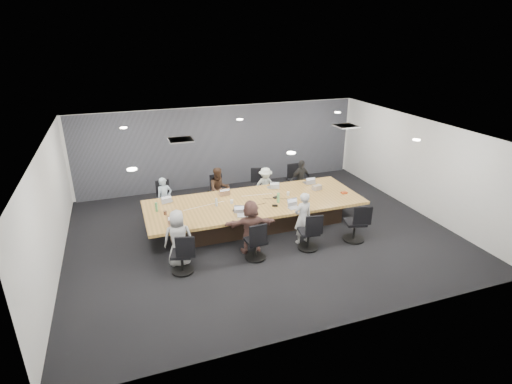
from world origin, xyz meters
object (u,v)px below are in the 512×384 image
object	(u,v)px
person_1	(219,189)
person_5	(251,227)
chair_7	(355,225)
conference_table	(255,212)
person_2	(265,186)
laptop_5	(244,215)
laptop_3	(308,183)
mug_brown	(165,213)
snack_packet	(344,193)
person_3	(301,180)
laptop_2	(272,187)
laptop_1	(224,194)
bottle_green_right	(278,198)
chair_0	(164,201)
laptop_6	(294,208)
bottle_green_left	(156,207)
chair_4	(182,257)
chair_6	(308,234)
person_4	(178,238)
laptop_4	(174,226)
canvas_bag	(317,187)
bottle_clear	(216,202)
chair_2	(262,187)
chair_3	(296,183)
stapler	(275,206)
laptop_0	(167,201)
person_0	(165,198)
person_6	(303,218)
chair_1	(217,195)
chair_5	(256,244)

from	to	relation	value
person_1	person_5	size ratio (longest dim) A/B	0.99
chair_7	conference_table	bearing A→B (deg)	156.17
person_2	laptop_5	distance (m)	2.57
laptop_3	mug_brown	distance (m)	4.60
person_2	snack_packet	distance (m)	2.48
person_3	laptop_2	bearing A→B (deg)	-167.57
laptop_1	bottle_green_right	bearing A→B (deg)	134.78
chair_0	laptop_6	bearing A→B (deg)	135.24
bottle_green_left	person_2	bearing A→B (deg)	18.04
chair_4	chair_6	bearing A→B (deg)	16.48
chair_0	person_3	size ratio (longest dim) A/B	0.57
person_1	laptop_2	size ratio (longest dim) A/B	4.71
person_4	laptop_4	distance (m)	0.55
canvas_bag	snack_packet	distance (m)	0.81
chair_7	snack_packet	world-z (taller)	chair_7
chair_7	bottle_clear	bearing A→B (deg)	166.32
person_4	chair_2	bearing A→B (deg)	-128.27
chair_2	person_3	size ratio (longest dim) A/B	0.64
chair_3	stapler	size ratio (longest dim) A/B	5.64
chair_4	laptop_0	world-z (taller)	chair_4
person_5	bottle_green_left	size ratio (longest dim) A/B	5.57
chair_6	laptop_4	distance (m)	3.32
laptop_2	laptop_0	bearing A→B (deg)	11.95
person_0	person_2	world-z (taller)	person_0
laptop_1	person_4	distance (m)	2.73
person_0	person_5	distance (m)	3.21
person_6	chair_2	bearing A→B (deg)	-97.70
person_4	person_6	bearing A→B (deg)	-172.12
laptop_4	laptop_5	size ratio (longest dim) A/B	0.83
chair_6	bottle_green_left	size ratio (longest dim) A/B	3.27
laptop_2	laptop_3	xyz separation A→B (m)	(1.22, 0.00, 0.00)
person_0	conference_table	bearing A→B (deg)	-43.09
chair_3	laptop_6	bearing A→B (deg)	60.26
stapler	canvas_bag	distance (m)	1.80
conference_table	person_6	size ratio (longest dim) A/B	4.31
conference_table	laptop_0	xyz separation A→B (m)	(-2.31, 0.80, 0.35)
snack_packet	person_6	bearing A→B (deg)	-150.59
chair_3	laptop_0	world-z (taller)	chair_3
person_4	person_0	bearing A→B (deg)	-82.99
bottle_green_left	conference_table	bearing A→B (deg)	-4.70
chair_1	laptop_3	distance (m)	2.89
chair_1	laptop_6	distance (m)	2.94
chair_4	person_5	bearing A→B (deg)	27.66
chair_7	laptop_2	world-z (taller)	chair_7
laptop_5	person_6	size ratio (longest dim) A/B	0.24
chair_4	chair_5	distance (m)	1.77
stapler	laptop_4	bearing A→B (deg)	-153.74
chair_2	chair_5	distance (m)	3.68
chair_3	laptop_2	distance (m)	1.55
person_5	laptop_5	xyz separation A→B (m)	(0.00, 0.55, 0.06)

